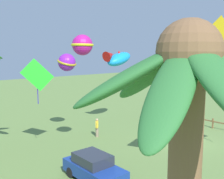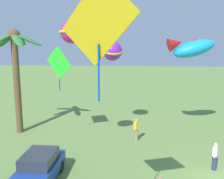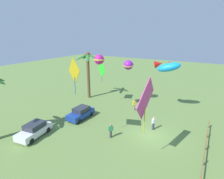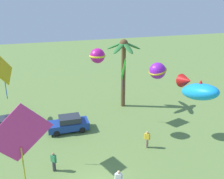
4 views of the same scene
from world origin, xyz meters
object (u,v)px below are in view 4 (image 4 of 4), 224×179
Objects in this scene: palm_tree_1 at (124,58)px; kite_fish_2 at (198,90)px; kite_ball_4 at (158,71)px; parked_car_0 at (69,124)px; kite_ball_0 at (97,56)px; kite_diamond_3 at (123,70)px; kite_diamond_1 at (19,135)px; parked_car_1 at (4,125)px; kite_diamond_5 at (3,71)px; spectator_1 at (147,139)px; spectator_0 at (54,162)px.

kite_fish_2 is (0.57, -12.94, 0.79)m from palm_tree_1.
parked_car_0 is at bearing 157.32° from kite_ball_4.
kite_ball_0 reaches higher than kite_ball_4.
kite_diamond_3 reaches higher than parked_car_0.
palm_tree_1 is at bearing 52.57° from kite_diamond_1.
parked_car_0 is 11.92m from kite_diamond_1.
palm_tree_1 is at bearing 94.09° from kite_ball_4.
kite_fish_2 reaches higher than parked_car_1.
kite_diamond_5 is (-0.97, 6.43, 1.74)m from kite_diamond_1.
kite_fish_2 reaches higher than kite_diamond_3.
parked_car_1 is at bearing 174.47° from kite_diamond_3.
kite_fish_2 is at bearing -22.85° from kite_diamond_5.
kite_diamond_3 reaches higher than spectator_1.
kite_diamond_5 is at bearing 172.94° from spectator_1.
kite_ball_0 is 0.54× the size of kite_fish_2.
spectator_0 is at bearing -174.26° from spectator_1.
palm_tree_1 is 7.25m from kite_ball_4.
parked_car_0 is 6.18m from parked_car_1.
parked_car_1 is 2.58× the size of spectator_0.
spectator_0 is at bearing -37.73° from kite_diamond_5.
spectator_1 is at bearing -86.87° from kite_diamond_3.
kite_ball_0 is at bearing 131.54° from spectator_1.
spectator_1 is at bearing -7.06° from kite_diamond_5.
kite_ball_0 reaches higher than spectator_0.
spectator_1 is (6.00, -5.01, 0.06)m from parked_car_0.
kite_diamond_5 is (-7.45, -2.40, -0.01)m from kite_ball_0.
kite_ball_4 reaches higher than spectator_1.
parked_car_1 is 0.84× the size of kite_diamond_1.
parked_car_1 is 1.09× the size of kite_fish_2.
parked_car_1 is at bearing 118.63° from spectator_0.
spectator_1 is 7.17m from kite_diamond_3.
kite_diamond_5 is at bearing -177.62° from kite_ball_4.
kite_ball_4 is 12.39m from kite_diamond_5.
kite_diamond_3 is (5.71, 0.38, 4.79)m from parked_car_0.
kite_ball_0 reaches higher than kite_diamond_3.
parked_car_0 is 7.82m from spectator_1.
kite_fish_2 is 1.21× the size of kite_diamond_3.
palm_tree_1 is at bearing 92.51° from kite_fish_2.
kite_diamond_5 is at bearing 142.27° from spectator_0.
kite_ball_4 is at bearing -19.02° from parked_car_1.
kite_ball_4 reaches higher than kite_diamond_3.
spectator_0 is at bearing 162.24° from kite_fish_2.
kite_fish_2 is 1.11× the size of kite_diamond_5.
spectator_0 is 0.51× the size of kite_diamond_3.
palm_tree_1 is at bearing 50.66° from kite_ball_0.
kite_ball_0 reaches higher than spectator_1.
kite_ball_4 is (9.56, 2.65, 5.49)m from spectator_0.
kite_ball_0 is at bearing 122.88° from kite_fish_2.
spectator_1 is 0.42× the size of kite_fish_2.
kite_diamond_1 is (-6.48, -8.84, -1.74)m from kite_ball_0.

